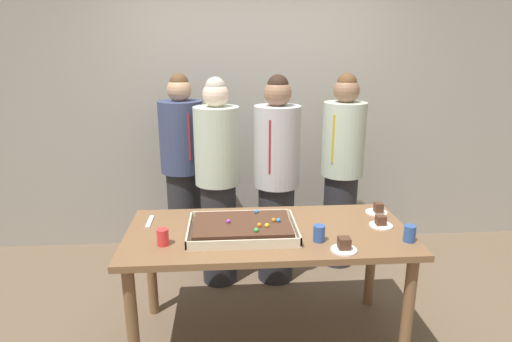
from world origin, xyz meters
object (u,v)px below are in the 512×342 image
cake_server_utensil (150,221)px  person_serving_front (183,171)px  person_green_shirt_behind (277,179)px  plated_slice_near_left (344,246)px  person_striped_tie_right (342,170)px  sheet_cake (242,228)px  drink_cup_middle (410,234)px  plated_slice_far_left (377,210)px  drink_cup_nearest (163,237)px  plated_slice_near_right (381,223)px  person_back_corner (218,182)px  party_table (268,244)px  drink_cup_far_end (319,233)px

cake_server_utensil → person_serving_front: (0.14, 0.92, 0.09)m
person_green_shirt_behind → plated_slice_near_left: bearing=34.7°
person_striped_tie_right → person_serving_front: bearing=-53.0°
sheet_cake → person_striped_tie_right: 1.38m
cake_server_utensil → sheet_cake: bearing=-20.3°
drink_cup_middle → person_green_shirt_behind: (-0.68, 0.99, 0.05)m
plated_slice_near_left → person_serving_front: person_serving_front is taller
plated_slice_far_left → drink_cup_nearest: size_ratio=1.50×
plated_slice_near_right → person_green_shirt_behind: (-0.59, 0.75, 0.08)m
drink_cup_nearest → person_green_shirt_behind: 1.21m
person_serving_front → person_back_corner: person_serving_front is taller
party_table → plated_slice_far_left: bearing=16.4°
drink_cup_nearest → drink_cup_far_end: (0.92, -0.02, 0.00)m
plated_slice_near_left → person_green_shirt_behind: size_ratio=0.09×
plated_slice_far_left → person_back_corner: size_ratio=0.09×
drink_cup_middle → drink_cup_far_end: bearing=175.7°
person_serving_front → sheet_cake: bearing=0.0°
person_green_shirt_behind → drink_cup_middle: bearing=55.7°
drink_cup_middle → person_serving_front: 1.97m
drink_cup_nearest → drink_cup_far_end: size_ratio=1.00×
drink_cup_middle → cake_server_utensil: drink_cup_middle is taller
plated_slice_far_left → drink_cup_far_end: 0.65m
plated_slice_near_right → plated_slice_near_left: bearing=-135.8°
party_table → plated_slice_near_right: (0.74, 0.01, 0.12)m
party_table → person_back_corner: 0.85m
drink_cup_nearest → drink_cup_middle: same height
cake_server_utensil → person_green_shirt_behind: 1.09m
drink_cup_nearest → cake_server_utensil: size_ratio=0.50×
plated_slice_far_left → drink_cup_nearest: bearing=-164.5°
drink_cup_far_end → person_green_shirt_behind: 0.96m
plated_slice_far_left → plated_slice_near_right: bearing=-104.0°
drink_cup_nearest → person_serving_front: person_serving_front is taller
sheet_cake → person_back_corner: bearing=101.5°
person_serving_front → person_green_shirt_behind: person_green_shirt_behind is taller
person_serving_front → person_back_corner: size_ratio=1.01×
sheet_cake → plated_slice_far_left: size_ratio=4.46×
party_table → drink_cup_far_end: bearing=-31.8°
party_table → plated_slice_near_left: bearing=-37.2°
drink_cup_far_end → person_striped_tie_right: 1.27m
plated_slice_far_left → person_green_shirt_behind: person_green_shirt_behind is taller
plated_slice_near_right → plated_slice_far_left: size_ratio=1.00×
plated_slice_near_right → cake_server_utensil: bearing=173.3°
drink_cup_far_end → person_serving_front: bearing=125.5°
party_table → person_serving_front: (-0.63, 1.11, 0.19)m
drink_cup_far_end → cake_server_utensil: 1.12m
sheet_cake → drink_cup_far_end: drink_cup_far_end is taller
plated_slice_near_right → person_back_corner: 1.30m
plated_slice_far_left → cake_server_utensil: (-1.56, -0.04, -0.02)m
person_back_corner → cake_server_utensil: bearing=-49.3°
plated_slice_far_left → person_green_shirt_behind: bearing=140.4°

